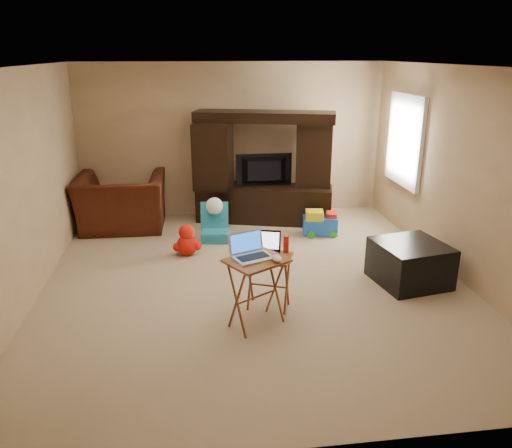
{
  "coord_description": "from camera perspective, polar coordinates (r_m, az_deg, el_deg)",
  "views": [
    {
      "loc": [
        -0.7,
        -5.48,
        2.65
      ],
      "look_at": [
        0.0,
        -0.2,
        0.8
      ],
      "focal_mm": 35.0,
      "sensor_mm": 36.0,
      "label": 1
    }
  ],
  "objects": [
    {
      "name": "ottoman",
      "position": [
        6.27,
        17.17,
        -4.29
      ],
      "size": [
        0.9,
        0.9,
        0.5
      ],
      "primitive_type": "cube",
      "rotation": [
        0.0,
        0.0,
        0.18
      ],
      "color": "black",
      "rests_on": "floor"
    },
    {
      "name": "tray_table_right",
      "position": [
        5.39,
        1.43,
        -6.66
      ],
      "size": [
        0.57,
        0.52,
        0.61
      ],
      "primitive_type": "cube",
      "rotation": [
        0.0,
        0.0,
        -0.39
      ],
      "color": "brown",
      "rests_on": "floor"
    },
    {
      "name": "tray_table_left",
      "position": [
        5.04,
        0.06,
        -7.85
      ],
      "size": [
        0.7,
        0.67,
        0.72
      ],
      "primitive_type": "cube",
      "rotation": [
        0.0,
        0.0,
        0.55
      ],
      "color": "brown",
      "rests_on": "floor"
    },
    {
      "name": "mouse_right",
      "position": [
        5.17,
        3.09,
        -3.87
      ],
      "size": [
        0.1,
        0.14,
        0.05
      ],
      "primitive_type": "ellipsoid",
      "rotation": [
        0.0,
        0.0,
        -0.19
      ],
      "color": "#3B3C40",
      "rests_on": "tray_table_right"
    },
    {
      "name": "plush_toy",
      "position": [
        6.85,
        -7.91,
        -1.8
      ],
      "size": [
        0.4,
        0.33,
        0.44
      ],
      "primitive_type": null,
      "color": "red",
      "rests_on": "floor"
    },
    {
      "name": "window_frame",
      "position": [
        7.81,
        16.64,
        9.15
      ],
      "size": [
        0.06,
        1.14,
        1.34
      ],
      "primitive_type": "cube",
      "color": "white",
      "rests_on": "ground"
    },
    {
      "name": "recliner",
      "position": [
        8.02,
        -15.09,
        2.37
      ],
      "size": [
        1.33,
        1.17,
        0.85
      ],
      "primitive_type": "imported",
      "rotation": [
        0.0,
        0.0,
        3.12
      ],
      "color": "#4C2010",
      "rests_on": "floor"
    },
    {
      "name": "entertainment_center",
      "position": [
        8.0,
        0.95,
        6.42
      ],
      "size": [
        2.24,
        1.1,
        1.78
      ],
      "primitive_type": "cube",
      "rotation": [
        0.0,
        0.0,
        -0.27
      ],
      "color": "black",
      "rests_on": "floor"
    },
    {
      "name": "water_bottle",
      "position": [
        5.34,
        3.46,
        -2.32
      ],
      "size": [
        0.06,
        0.06,
        0.19
      ],
      "primitive_type": "cylinder",
      "color": "red",
      "rests_on": "tray_table_right"
    },
    {
      "name": "floor",
      "position": [
        6.13,
        -0.25,
        -6.47
      ],
      "size": [
        5.5,
        5.5,
        0.0
      ],
      "primitive_type": "plane",
      "color": "#CAAF8C",
      "rests_on": "ground"
    },
    {
      "name": "laptop_left",
      "position": [
        4.87,
        -0.34,
        -2.67
      ],
      "size": [
        0.46,
        0.43,
        0.24
      ],
      "primitive_type": "cube",
      "rotation": [
        0.0,
        0.0,
        0.39
      ],
      "color": "silver",
      "rests_on": "tray_table_left"
    },
    {
      "name": "window_pane",
      "position": [
        7.82,
        16.77,
        9.15
      ],
      "size": [
        0.0,
        1.2,
        1.2
      ],
      "primitive_type": "plane",
      "rotation": [
        1.57,
        0.0,
        -1.57
      ],
      "color": "white",
      "rests_on": "ground"
    },
    {
      "name": "television",
      "position": [
        7.96,
        0.99,
        6.09
      ],
      "size": [
        0.9,
        0.13,
        0.52
      ],
      "primitive_type": "imported",
      "rotation": [
        0.0,
        0.0,
        3.15
      ],
      "color": "black",
      "rests_on": "entertainment_center"
    },
    {
      "name": "wall_front",
      "position": [
        3.15,
        6.18,
        -7.38
      ],
      "size": [
        5.0,
        0.0,
        5.0
      ],
      "primitive_type": "plane",
      "rotation": [
        -1.57,
        0.0,
        0.0
      ],
      "color": "tan",
      "rests_on": "ground"
    },
    {
      "name": "wall_left",
      "position": [
        5.94,
        -25.01,
        3.69
      ],
      "size": [
        0.0,
        5.5,
        5.5
      ],
      "primitive_type": "plane",
      "rotation": [
        1.57,
        0.0,
        1.57
      ],
      "color": "tan",
      "rests_on": "ground"
    },
    {
      "name": "wall_right",
      "position": [
        6.5,
        22.26,
        5.28
      ],
      "size": [
        0.0,
        5.5,
        5.5
      ],
      "primitive_type": "plane",
      "rotation": [
        1.57,
        0.0,
        -1.57
      ],
      "color": "tan",
      "rests_on": "ground"
    },
    {
      "name": "ceiling",
      "position": [
        5.53,
        -0.29,
        17.59
      ],
      "size": [
        5.5,
        5.5,
        0.0
      ],
      "primitive_type": "plane",
      "rotation": [
        3.14,
        0.0,
        0.0
      ],
      "color": "silver",
      "rests_on": "ground"
    },
    {
      "name": "mouse_left",
      "position": [
        4.84,
        2.4,
        -3.96
      ],
      "size": [
        0.11,
        0.16,
        0.06
      ],
      "primitive_type": "ellipsoid",
      "rotation": [
        0.0,
        0.0,
        0.13
      ],
      "color": "silver",
      "rests_on": "tray_table_left"
    },
    {
      "name": "wall_back",
      "position": [
        8.38,
        -2.7,
        9.51
      ],
      "size": [
        5.0,
        0.0,
        5.0
      ],
      "primitive_type": "plane",
      "rotation": [
        1.57,
        0.0,
        0.0
      ],
      "color": "tan",
      "rests_on": "ground"
    },
    {
      "name": "laptop_right",
      "position": [
        5.23,
        1.0,
        -2.42
      ],
      "size": [
        0.37,
        0.33,
        0.24
      ],
      "primitive_type": "cube",
      "rotation": [
        0.0,
        0.0,
        -0.25
      ],
      "color": "black",
      "rests_on": "tray_table_right"
    },
    {
      "name": "push_toy",
      "position": [
        7.62,
        7.33,
        0.2
      ],
      "size": [
        0.58,
        0.46,
        0.39
      ],
      "primitive_type": null,
      "rotation": [
        0.0,
        0.0,
        -0.18
      ],
      "color": "blue",
      "rests_on": "floor"
    },
    {
      "name": "child_rocker",
      "position": [
        7.34,
        -4.69,
        0.18
      ],
      "size": [
        0.46,
        0.51,
        0.55
      ],
      "primitive_type": null,
      "rotation": [
        0.0,
        0.0,
        -0.11
      ],
      "color": "teal",
      "rests_on": "floor"
    }
  ]
}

